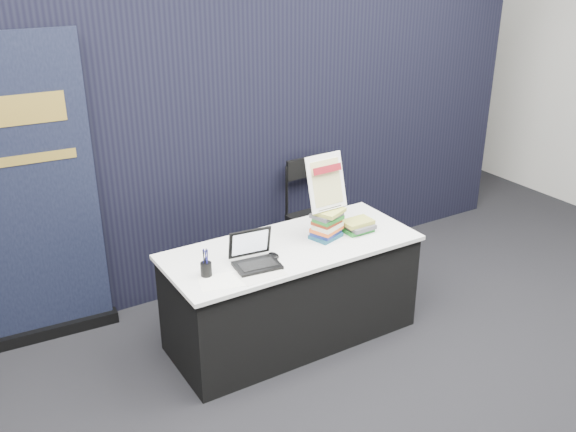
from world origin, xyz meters
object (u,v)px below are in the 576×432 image
(display_table, at_px, (292,292))
(book_stack_short, at_px, (358,226))
(info_sign, at_px, (326,183))
(pullup_banner, at_px, (34,214))
(laptop, at_px, (254,257))
(stacking_chair, at_px, (320,213))
(book_stack_tall, at_px, (328,224))

(display_table, height_order, book_stack_short, book_stack_short)
(display_table, distance_m, info_sign, 0.83)
(book_stack_short, bearing_deg, pullup_banner, 153.74)
(laptop, distance_m, stacking_chair, 1.39)
(info_sign, bearing_deg, laptop, -171.63)
(display_table, bearing_deg, laptop, -162.27)
(info_sign, bearing_deg, pullup_banner, 150.19)
(laptop, relative_size, book_stack_tall, 1.32)
(book_stack_short, height_order, pullup_banner, pullup_banner)
(display_table, bearing_deg, info_sign, 0.68)
(stacking_chair, bearing_deg, book_stack_short, -106.15)
(laptop, bearing_deg, book_stack_tall, 14.38)
(info_sign, height_order, pullup_banner, pullup_banner)
(laptop, bearing_deg, book_stack_short, 10.10)
(book_stack_tall, distance_m, stacking_chair, 0.92)
(pullup_banner, bearing_deg, info_sign, -23.85)
(book_stack_tall, xyz_separation_m, info_sign, (-0.00, 0.03, 0.30))
(stacking_chair, bearing_deg, pullup_banner, 172.28)
(display_table, bearing_deg, book_stack_tall, -5.50)
(display_table, height_order, stacking_chair, stacking_chair)
(book_stack_tall, xyz_separation_m, book_stack_short, (0.25, -0.03, -0.06))
(book_stack_tall, height_order, pullup_banner, pullup_banner)
(display_table, relative_size, stacking_chair, 1.77)
(laptop, bearing_deg, pullup_banner, 143.77)
(book_stack_tall, distance_m, book_stack_short, 0.26)
(laptop, bearing_deg, stacking_chair, 44.23)
(stacking_chair, bearing_deg, book_stack_tall, -122.67)
(book_stack_tall, bearing_deg, info_sign, 90.00)
(display_table, distance_m, book_stack_short, 0.68)
(display_table, bearing_deg, pullup_banner, 147.91)
(book_stack_tall, bearing_deg, book_stack_short, -7.72)
(book_stack_short, bearing_deg, info_sign, 165.45)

